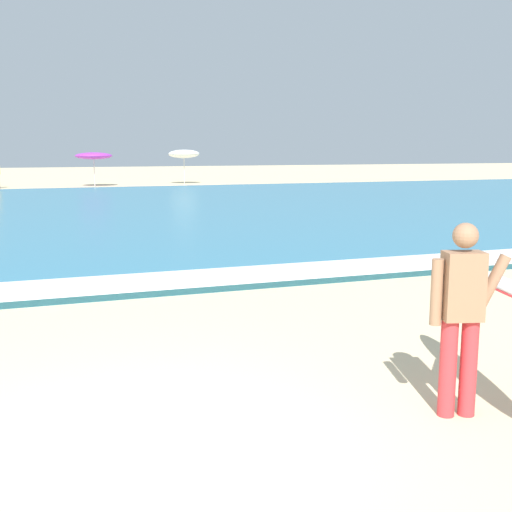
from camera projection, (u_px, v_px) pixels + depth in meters
ground_plane at (146, 446)px, 5.05m from camera, size 160.00×160.00×0.00m
sea at (53, 213)px, 22.73m from camera, size 120.00×28.00×0.14m
surf_foam at (85, 286)px, 10.29m from camera, size 120.00×1.46×0.01m
surfer_with_board at (491, 302)px, 5.49m from camera, size 1.28×2.68×1.73m
beach_umbrella_2 at (94, 156)px, 39.30m from camera, size 2.27×2.27×2.13m
beach_umbrella_3 at (184, 154)px, 42.21m from camera, size 2.07×2.09×2.32m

